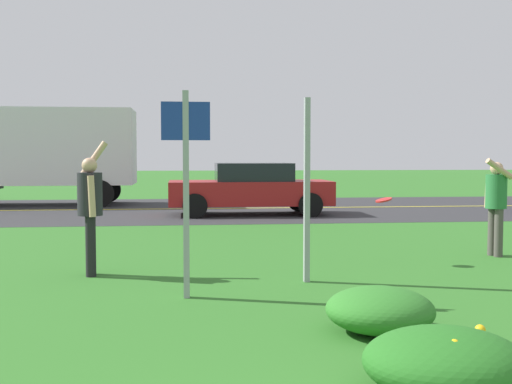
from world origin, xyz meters
name	(u,v)px	position (x,y,z in m)	size (l,w,h in m)	color
ground_plane	(245,253)	(0.00, 9.14, 0.00)	(120.00, 120.00, 0.00)	#2D6B23
highway_strip	(217,209)	(0.00, 18.28, 0.00)	(120.00, 9.31, 0.01)	#2D2D30
highway_center_stripe	(217,208)	(0.00, 18.28, 0.01)	(120.00, 0.16, 0.00)	yellow
daylily_clump_mid_center	(380,310)	(0.80, 4.20, 0.21)	(1.02, 1.02, 0.42)	#2D7526
daylily_clump_front_center	(445,362)	(0.77, 2.63, 0.23)	(1.15, 1.04, 0.46)	#23661E
sign_post_near_path	(186,173)	(-1.00, 5.86, 1.46)	(0.56, 0.10, 2.40)	#93969B
sign_post_by_roadside	(307,190)	(0.57, 6.64, 1.21)	(0.07, 0.10, 2.41)	#93969B
person_thrower_dark_shirt	(90,205)	(-2.31, 7.40, 0.98)	(0.40, 0.52, 1.87)	#232328
person_catcher_green_shirt	(496,200)	(4.07, 8.39, 0.93)	(0.51, 0.54, 1.62)	#287038
frisbee_red	(384,200)	(2.01, 7.89, 0.98)	(0.25, 0.25, 0.09)	red
car_red_center_left	(251,188)	(0.83, 16.18, 0.74)	(4.50, 2.00, 1.45)	maroon
box_truck_black	(37,151)	(-5.91, 20.38, 1.80)	(6.70, 2.46, 3.20)	black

